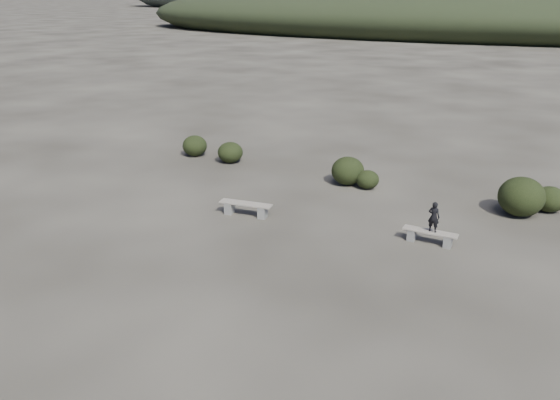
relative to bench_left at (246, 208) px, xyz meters
The scene contains 10 objects.
ground 4.79m from the bench_left, 60.31° to the right, with size 1200.00×1200.00×0.00m, color #292620.
bench_left is the anchor object (origin of this frame).
bench_right 6.06m from the bench_left, ahead, with size 1.63×0.42×0.40m.
seated_person 6.14m from the bench_left, ahead, with size 0.34×0.23×0.95m, color black.
shrub_a 6.24m from the bench_left, 129.37° to the left, with size 1.11×1.11×0.91m, color black.
shrub_b 4.99m from the bench_left, 70.01° to the left, with size 1.28×1.28×1.10m, color black.
shrub_c 5.28m from the bench_left, 61.03° to the left, with size 0.89×0.89×0.71m, color black.
shrub_d 9.27m from the bench_left, 30.05° to the left, with size 1.52×1.52×1.33m, color black.
shrub_e 10.41m from the bench_left, 31.90° to the left, with size 1.06×1.06×0.88m, color black.
shrub_f 7.71m from the bench_left, 140.76° to the left, with size 1.12×1.12×0.95m, color black.
Camera 1 is at (7.10, -10.09, 7.10)m, focal length 35.00 mm.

